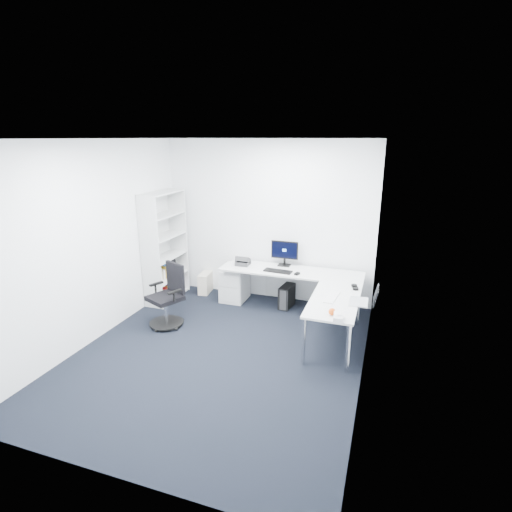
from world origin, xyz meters
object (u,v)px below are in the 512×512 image
(l_desk, at_px, (287,297))
(bookshelf, at_px, (165,247))
(monitor, at_px, (284,253))
(laptop, at_px, (359,294))
(task_chair, at_px, (165,296))

(l_desk, distance_m, bookshelf, 2.26)
(l_desk, bearing_deg, monitor, 110.71)
(laptop, bearing_deg, l_desk, 147.32)
(bookshelf, xyz_separation_m, laptop, (3.29, -0.72, -0.16))
(task_chair, distance_m, laptop, 2.77)
(task_chair, height_order, monitor, monitor)
(laptop, bearing_deg, task_chair, -176.82)
(bookshelf, height_order, laptop, bookshelf)
(bookshelf, relative_size, laptop, 5.39)
(monitor, height_order, laptop, monitor)
(bookshelf, bearing_deg, l_desk, -1.32)
(l_desk, distance_m, monitor, 0.78)
(task_chair, xyz_separation_m, monitor, (1.43, 1.43, 0.40))
(l_desk, relative_size, task_chair, 2.39)
(task_chair, bearing_deg, monitor, 69.44)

